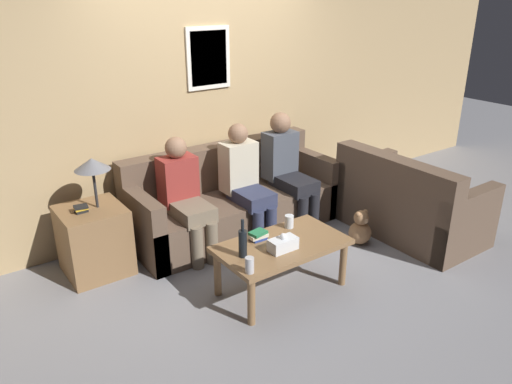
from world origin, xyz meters
The scene contains 15 objects.
ground_plane centered at (0.00, 0.00, 0.00)m, with size 16.00×16.00×0.00m, color gray.
wall_back centered at (0.00, 0.92, 1.30)m, with size 9.00×0.08×2.60m.
couch_main centered at (0.00, 0.49, 0.30)m, with size 2.17×0.81×0.86m.
couch_side centered at (1.39, -0.62, 0.30)m, with size 0.81×1.40×0.86m.
coffee_table centered at (-0.29, -0.70, 0.37)m, with size 1.06×0.60×0.43m.
side_table_with_lamp centered at (-1.44, 0.48, 0.34)m, with size 0.53×0.53×1.04m.
wine_bottle centered at (-0.67, -0.69, 0.55)m, with size 0.07×0.07×0.31m.
drinking_glass centered at (-0.07, -0.51, 0.49)m, with size 0.08×0.08×0.11m.
book_stack centered at (-0.41, -0.53, 0.47)m, with size 0.16×0.12×0.07m.
soda_can centered at (-0.76, -0.91, 0.49)m, with size 0.07×0.07×0.12m.
tissue_box centered at (-0.36, -0.79, 0.49)m, with size 0.23×0.12×0.15m.
person_left centered at (-0.61, 0.35, 0.59)m, with size 0.34×0.63×1.10m.
person_middle centered at (0.03, 0.30, 0.61)m, with size 0.34×0.61×1.14m.
person_right centered at (0.59, 0.34, 0.62)m, with size 0.34×0.65×1.16m.
teddy_bear centered at (0.84, -0.51, 0.15)m, with size 0.22×0.22×0.35m.
Camera 1 is at (-2.53, -3.47, 2.34)m, focal length 35.00 mm.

